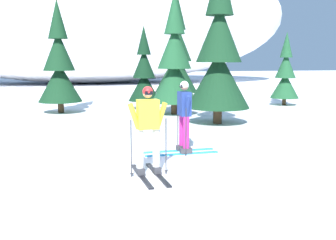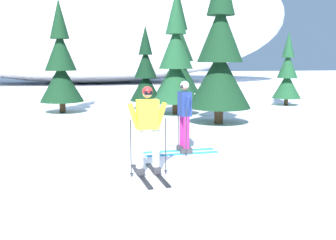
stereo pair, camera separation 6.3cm
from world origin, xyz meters
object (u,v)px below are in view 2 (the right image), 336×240
object	(u,v)px
skier_yellow_jacket	(148,129)
skier_navy_jacket	(184,116)
pine_tree_center_right	(220,55)
pine_tree_right	(178,57)
pine_tree_far_right	(287,75)
pine_tree_far_left	(61,66)
pine_tree_left	(146,74)
pine_tree_center_left	(176,64)

from	to	relation	value
skier_yellow_jacket	skier_navy_jacket	distance (m)	1.98
pine_tree_center_right	pine_tree_right	world-z (taller)	pine_tree_center_right
pine_tree_center_right	pine_tree_right	size ratio (longest dim) A/B	1.00
skier_navy_jacket	pine_tree_far_right	world-z (taller)	pine_tree_far_right
pine_tree_far_left	pine_tree_right	xyz separation A→B (m)	(5.66, 2.49, 0.40)
pine_tree_far_left	pine_tree_left	size ratio (longest dim) A/B	1.26
skier_yellow_jacket	skier_navy_jacket	world-z (taller)	skier_yellow_jacket
pine_tree_left	pine_tree_right	xyz separation A→B (m)	(1.99, 1.99, 0.81)
pine_tree_far_left	pine_tree_center_left	distance (m)	4.83
skier_navy_jacket	pine_tree_center_right	bearing A→B (deg)	59.78
skier_navy_jacket	pine_tree_center_right	size ratio (longest dim) A/B	0.32
skier_yellow_jacket	pine_tree_center_left	size ratio (longest dim) A/B	0.35
pine_tree_left	pine_tree_center_right	xyz separation A→B (m)	(1.84, -4.65, 0.82)
pine_tree_far_left	pine_tree_far_right	world-z (taller)	pine_tree_far_left
pine_tree_left	pine_tree_right	world-z (taller)	pine_tree_right
pine_tree_center_right	pine_tree_far_right	bearing A→B (deg)	41.54
skier_yellow_jacket	pine_tree_far_right	size ratio (longest dim) A/B	0.49
skier_navy_jacket	pine_tree_far_right	xyz separation A→B (m)	(7.40, 8.47, 0.57)
pine_tree_left	pine_tree_right	size ratio (longest dim) A/B	0.66
pine_tree_center_left	pine_tree_far_right	xyz separation A→B (m)	(6.04, 1.91, -0.59)
pine_tree_left	pine_tree_center_right	world-z (taller)	pine_tree_center_right
skier_yellow_jacket	pine_tree_far_right	bearing A→B (deg)	49.65
skier_navy_jacket	pine_tree_center_right	xyz separation A→B (m)	(2.30, 3.94, 1.47)
pine_tree_left	pine_tree_right	bearing A→B (deg)	45.01
pine_tree_left	pine_tree_far_right	size ratio (longest dim) A/B	1.05
pine_tree_far_left	skier_yellow_jacket	bearing A→B (deg)	-78.04
skier_yellow_jacket	skier_navy_jacket	bearing A→B (deg)	54.31
pine_tree_left	pine_tree_right	distance (m)	2.93
pine_tree_far_left	pine_tree_center_right	size ratio (longest dim) A/B	0.83
skier_yellow_jacket	pine_tree_left	world-z (taller)	pine_tree_left
skier_navy_jacket	skier_yellow_jacket	bearing A→B (deg)	-125.69
pine_tree_center_right	pine_tree_right	bearing A→B (deg)	88.71
skier_navy_jacket	pine_tree_center_left	bearing A→B (deg)	78.23
pine_tree_far_left	pine_tree_left	distance (m)	3.72
skier_yellow_jacket	pine_tree_far_left	size ratio (longest dim) A/B	0.37
pine_tree_far_left	pine_tree_center_right	distance (m)	6.91
pine_tree_far_left	pine_tree_left	world-z (taller)	pine_tree_far_left
pine_tree_far_left	pine_tree_right	distance (m)	6.19
pine_tree_far_left	pine_tree_center_right	xyz separation A→B (m)	(5.51, -4.15, 0.41)
pine_tree_center_left	pine_tree_center_right	bearing A→B (deg)	-70.43
pine_tree_center_right	pine_tree_center_left	bearing A→B (deg)	109.57
skier_yellow_jacket	pine_tree_far_left	bearing A→B (deg)	101.96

